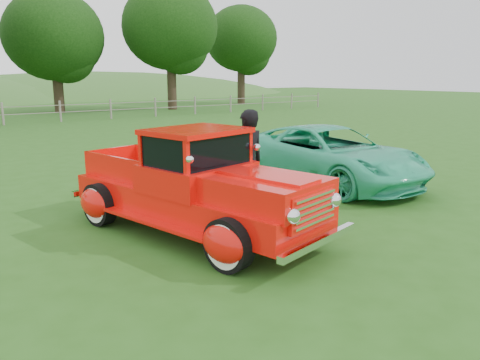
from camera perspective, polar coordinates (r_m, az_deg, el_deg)
ground at (r=7.96m, az=3.86°, el=-6.58°), size 140.00×140.00×0.00m
fence_line at (r=28.19m, az=-26.96°, el=7.21°), size 48.00×0.12×1.20m
tree_near_east at (r=36.17m, az=-21.75°, el=15.97°), size 6.80×6.80×8.33m
tree_mid_east at (r=37.44m, az=-8.53°, el=17.98°), size 7.20×7.20×9.44m
tree_far_east at (r=44.82m, az=0.15°, el=16.82°), size 6.60×6.60×8.86m
red_pickup at (r=7.83m, az=-5.52°, el=-0.86°), size 2.97×5.24×1.78m
teal_sedan at (r=11.69m, az=10.80°, el=3.01°), size 2.46×5.13×1.41m
man at (r=8.94m, az=0.91°, el=2.22°), size 0.74×0.49×2.00m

